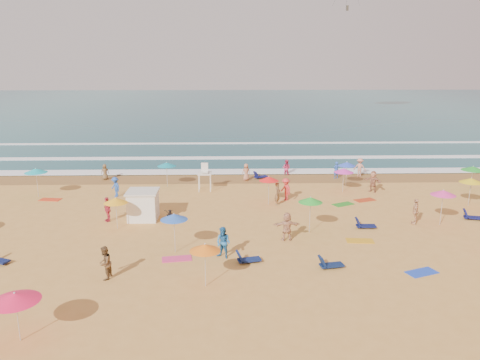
{
  "coord_description": "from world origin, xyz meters",
  "views": [
    {
      "loc": [
        -0.06,
        -31.56,
        11.09
      ],
      "look_at": [
        0.91,
        6.0,
        1.5
      ],
      "focal_mm": 35.0,
      "sensor_mm": 36.0,
      "label": 1
    }
  ],
  "objects": [
    {
      "name": "surf_foam",
      "position": [
        0.0,
        21.32,
        0.1
      ],
      "size": [
        200.0,
        18.7,
        0.05
      ],
      "color": "white",
      "rests_on": "ground"
    },
    {
      "name": "towels",
      "position": [
        -2.27,
        -2.93,
        0.01
      ],
      "size": [
        54.07,
        22.15,
        0.03
      ],
      "color": "red",
      "rests_on": "ground"
    },
    {
      "name": "wet_sand",
      "position": [
        0.0,
        12.5,
        0.01
      ],
      "size": [
        220.0,
        220.0,
        0.0
      ],
      "primitive_type": "plane",
      "color": "olive",
      "rests_on": "ground"
    },
    {
      "name": "beachgoers",
      "position": [
        1.48,
        3.5,
        0.88
      ],
      "size": [
        39.34,
        23.92,
        2.13
      ],
      "color": "tan",
      "rests_on": "ground"
    },
    {
      "name": "lifeguard_stand",
      "position": [
        -2.12,
        8.23,
        1.05
      ],
      "size": [
        1.2,
        1.2,
        2.1
      ],
      "primitive_type": null,
      "color": "white",
      "rests_on": "ground"
    },
    {
      "name": "beach_umbrellas",
      "position": [
        3.33,
        0.5,
        2.1
      ],
      "size": [
        42.46,
        25.95,
        0.79
      ],
      "color": "blue",
      "rests_on": "ground"
    },
    {
      "name": "ocean",
      "position": [
        0.0,
        84.0,
        0.0
      ],
      "size": [
        220.0,
        140.0,
        0.18
      ],
      "primitive_type": "cube",
      "color": "#0C4756",
      "rests_on": "ground"
    },
    {
      "name": "bicycle",
      "position": [
        -4.28,
        0.34,
        0.45
      ],
      "size": [
        0.63,
        1.73,
        0.9
      ],
      "primitive_type": "imported",
      "rotation": [
        0.0,
        0.0,
        -0.02
      ],
      "color": "black",
      "rests_on": "ground"
    },
    {
      "name": "cabana",
      "position": [
        -6.18,
        0.64,
        1.0
      ],
      "size": [
        2.0,
        2.0,
        2.0
      ],
      "primitive_type": "cube",
      "color": "white",
      "rests_on": "ground"
    },
    {
      "name": "cabana_roof",
      "position": [
        -6.18,
        0.64,
        2.06
      ],
      "size": [
        2.2,
        2.2,
        0.12
      ],
      "primitive_type": "cube",
      "color": "silver",
      "rests_on": "cabana"
    },
    {
      "name": "ground",
      "position": [
        0.0,
        0.0,
        0.0
      ],
      "size": [
        220.0,
        220.0,
        0.0
      ],
      "primitive_type": "plane",
      "color": "gold",
      "rests_on": "ground"
    },
    {
      "name": "loungers",
      "position": [
        4.24,
        -3.31,
        0.17
      ],
      "size": [
        39.84,
        25.21,
        0.34
      ],
      "color": "#0E1748",
      "rests_on": "ground"
    }
  ]
}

